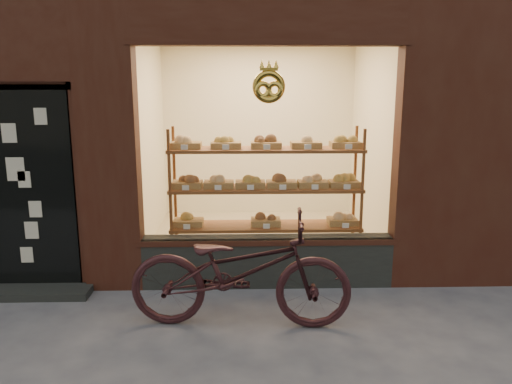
{
  "coord_description": "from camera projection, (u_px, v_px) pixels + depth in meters",
  "views": [
    {
      "loc": [
        0.18,
        -3.05,
        2.18
      ],
      "look_at": [
        0.32,
        2.0,
        1.08
      ],
      "focal_mm": 35.0,
      "sensor_mm": 36.0,
      "label": 1
    }
  ],
  "objects": [
    {
      "name": "display_shelf",
      "position": [
        266.0,
        197.0,
        5.75
      ],
      "size": [
        2.2,
        0.45,
        1.7
      ],
      "color": "brown",
      "rests_on": "ground"
    },
    {
      "name": "bicycle",
      "position": [
        240.0,
        271.0,
        4.5
      ],
      "size": [
        2.05,
        0.85,
        1.05
      ],
      "primitive_type": "imported",
      "rotation": [
        0.0,
        0.0,
        1.49
      ],
      "color": "black",
      "rests_on": "ground"
    }
  ]
}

